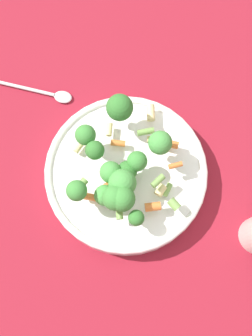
% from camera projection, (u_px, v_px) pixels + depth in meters
% --- Properties ---
extents(ground_plane, '(3.00, 3.00, 0.00)m').
position_uv_depth(ground_plane, '(126.00, 177.00, 0.74)').
color(ground_plane, maroon).
extents(bowl, '(0.29, 0.29, 0.05)m').
position_uv_depth(bowl, '(126.00, 173.00, 0.72)').
color(bowl, white).
rests_on(bowl, ground_plane).
extents(pasta_salad, '(0.20, 0.22, 0.08)m').
position_uv_depth(pasta_salad, '(120.00, 167.00, 0.65)').
color(pasta_salad, '#8CB766').
rests_on(pasta_salad, bowl).
extents(spoon, '(0.16, 0.08, 0.01)m').
position_uv_depth(spoon, '(47.00, 93.00, 0.78)').
color(spoon, silver).
rests_on(spoon, ground_plane).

